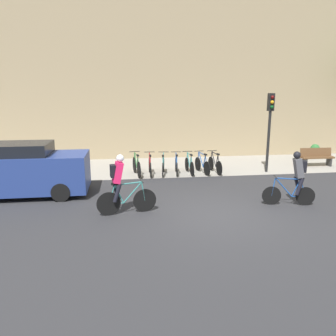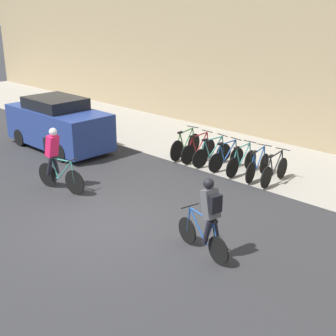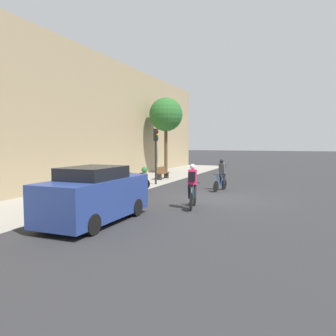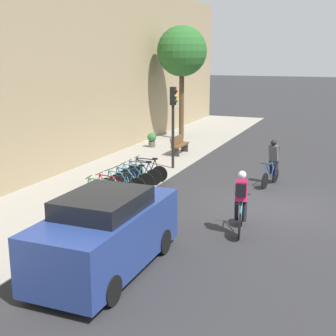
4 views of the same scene
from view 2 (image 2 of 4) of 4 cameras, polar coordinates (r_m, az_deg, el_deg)
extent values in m
plane|color=#2B2B2D|center=(11.31, -7.41, -6.93)|extent=(200.00, 200.00, 0.00)
cube|color=gray|center=(16.03, 11.74, 0.90)|extent=(44.00, 4.50, 0.01)
cube|color=#9E8966|center=(17.46, 17.50, 16.28)|extent=(44.00, 0.60, 8.56)
cylinder|color=black|center=(13.07, -11.30, -1.74)|extent=(0.70, 0.16, 0.70)
cylinder|color=black|center=(13.82, -14.45, -0.81)|extent=(0.70, 0.16, 0.70)
cylinder|color=teal|center=(13.22, -12.50, -0.28)|extent=(0.59, 0.14, 0.62)
cylinder|color=teal|center=(13.51, -13.66, -0.01)|extent=(0.28, 0.09, 0.58)
cylinder|color=teal|center=(13.22, -12.95, 0.98)|extent=(0.79, 0.18, 0.07)
cylinder|color=teal|center=(13.67, -13.85, -1.02)|extent=(0.43, 0.11, 0.05)
cylinder|color=teal|center=(13.66, -14.28, 0.19)|extent=(0.23, 0.07, 0.56)
cylinder|color=teal|center=(13.00, -11.52, -0.51)|extent=(0.13, 0.06, 0.59)
cylinder|color=black|center=(12.92, -11.75, 0.90)|extent=(0.11, 0.46, 0.03)
cube|color=black|center=(13.49, -14.11, 1.38)|extent=(0.21, 0.11, 0.06)
cube|color=#EA1E56|center=(13.32, -13.94, 2.65)|extent=(0.37, 0.37, 0.63)
sphere|color=silver|center=(13.16, -13.85, 4.31)|extent=(0.25, 0.25, 0.22)
cylinder|color=black|center=(13.46, -14.23, 0.23)|extent=(0.29, 0.16, 0.56)
cylinder|color=black|center=(13.60, -13.55, 0.48)|extent=(0.26, 0.15, 0.56)
cube|color=black|center=(13.41, -14.36, 2.95)|extent=(0.18, 0.28, 0.36)
cylinder|color=black|center=(10.32, 2.35, -7.62)|extent=(0.60, 0.15, 0.60)
cylinder|color=black|center=(9.60, 6.16, -9.96)|extent=(0.60, 0.15, 0.60)
cylinder|color=#1E478C|center=(9.94, 3.61, -6.94)|extent=(0.57, 0.15, 0.62)
cylinder|color=#1E478C|center=(9.68, 5.04, -7.86)|extent=(0.27, 0.09, 0.58)
cylinder|color=#1E478C|center=(9.74, 4.07, -5.70)|extent=(0.78, 0.20, 0.07)
cylinder|color=#1E478C|center=(9.74, 5.34, -9.51)|extent=(0.42, 0.12, 0.05)
cylinder|color=#1E478C|center=(9.53, 5.84, -8.29)|extent=(0.22, 0.08, 0.56)
cylinder|color=#1E478C|center=(10.16, 2.52, -6.26)|extent=(0.12, 0.06, 0.59)
cylinder|color=black|center=(9.99, 2.69, -4.64)|extent=(0.12, 0.46, 0.03)
cube|color=black|center=(9.45, 5.54, -6.39)|extent=(0.21, 0.12, 0.06)
cube|color=#4C4C51|center=(9.38, 5.22, -4.36)|extent=(0.38, 0.38, 0.63)
sphere|color=black|center=(9.28, 4.98, -1.88)|extent=(0.26, 0.26, 0.22)
cylinder|color=black|center=(9.66, 5.81, -7.42)|extent=(0.29, 0.16, 0.56)
cylinder|color=black|center=(9.53, 4.78, -7.77)|extent=(0.26, 0.16, 0.56)
cube|color=black|center=(9.27, 5.77, -4.36)|extent=(0.19, 0.28, 0.36)
cylinder|color=black|center=(16.39, 3.16, 3.00)|extent=(0.14, 0.71, 0.71)
cylinder|color=black|center=(15.55, 1.05, 2.11)|extent=(0.14, 0.71, 0.71)
cylinder|color=#2D6B33|center=(16.03, 2.48, 3.67)|extent=(0.12, 0.58, 0.62)
cylinder|color=#2D6B33|center=(15.72, 1.70, 3.30)|extent=(0.08, 0.27, 0.58)
cylinder|color=#2D6B33|center=(15.86, 2.27, 4.56)|extent=(0.15, 0.78, 0.07)
cylinder|color=#2D6B33|center=(15.72, 1.49, 2.26)|extent=(0.09, 0.42, 0.05)
cylinder|color=#2D6B33|center=(15.55, 1.26, 3.16)|extent=(0.06, 0.22, 0.56)
cylinder|color=#2D6B33|center=(16.28, 3.10, 3.94)|extent=(0.05, 0.12, 0.59)
cylinder|color=black|center=(16.16, 3.04, 5.04)|extent=(0.46, 0.09, 0.03)
cube|color=black|center=(15.54, 1.47, 4.35)|extent=(0.11, 0.21, 0.06)
cylinder|color=black|center=(15.97, 4.94, 2.40)|extent=(0.05, 0.65, 0.65)
cylinder|color=black|center=(15.26, 2.46, 1.63)|extent=(0.05, 0.65, 0.65)
cylinder|color=maroon|center=(15.64, 4.14, 3.13)|extent=(0.05, 0.55, 0.62)
cylinder|color=maroon|center=(15.38, 3.22, 2.81)|extent=(0.05, 0.26, 0.58)
cylinder|color=maroon|center=(15.49, 3.89, 4.06)|extent=(0.06, 0.75, 0.07)
cylinder|color=maroon|center=(15.40, 2.97, 1.76)|extent=(0.04, 0.40, 0.05)
cylinder|color=maroon|center=(15.24, 2.70, 2.69)|extent=(0.04, 0.21, 0.56)
cylinder|color=maroon|center=(15.86, 4.87, 3.37)|extent=(0.04, 0.12, 0.58)
cylinder|color=black|center=(15.74, 4.81, 4.50)|extent=(0.46, 0.04, 0.03)
cube|color=black|center=(15.22, 2.96, 3.89)|extent=(0.09, 0.20, 0.06)
cylinder|color=black|center=(15.59, 6.79, 1.86)|extent=(0.13, 0.62, 0.63)
cylinder|color=black|center=(14.94, 3.92, 1.15)|extent=(0.13, 0.62, 0.63)
cylinder|color=teal|center=(15.28, 5.88, 2.63)|extent=(0.13, 0.56, 0.62)
cylinder|color=teal|center=(15.04, 4.81, 2.33)|extent=(0.08, 0.27, 0.58)
cylinder|color=teal|center=(15.13, 5.60, 3.58)|extent=(0.16, 0.76, 0.07)
cylinder|color=teal|center=(15.07, 4.51, 1.27)|extent=(0.10, 0.41, 0.05)
cylinder|color=teal|center=(14.91, 4.21, 2.22)|extent=(0.07, 0.22, 0.56)
cylinder|color=teal|center=(15.48, 6.72, 2.85)|extent=(0.05, 0.12, 0.59)
cylinder|color=black|center=(15.36, 6.66, 4.01)|extent=(0.46, 0.10, 0.03)
cube|color=black|center=(14.88, 4.51, 3.44)|extent=(0.11, 0.21, 0.06)
cylinder|color=black|center=(15.26, 8.36, 1.36)|extent=(0.10, 0.62, 0.61)
cylinder|color=black|center=(14.59, 5.84, 0.63)|extent=(0.10, 0.62, 0.61)
cylinder|color=#1E478C|center=(14.94, 7.58, 2.15)|extent=(0.10, 0.53, 0.62)
cylinder|color=#1E478C|center=(14.70, 6.63, 1.83)|extent=(0.07, 0.25, 0.58)
cylinder|color=#1E478C|center=(14.79, 7.35, 3.12)|extent=(0.11, 0.71, 0.07)
cylinder|color=#1E478C|center=(14.73, 6.36, 0.75)|extent=(0.07, 0.38, 0.05)
cylinder|color=#1E478C|center=(14.57, 6.11, 1.72)|extent=(0.05, 0.20, 0.56)
cylinder|color=#1E478C|center=(15.14, 8.32, 2.38)|extent=(0.05, 0.12, 0.58)
cylinder|color=black|center=(15.02, 8.28, 3.55)|extent=(0.46, 0.08, 0.03)
cube|color=black|center=(14.53, 6.40, 2.97)|extent=(0.10, 0.21, 0.06)
cylinder|color=black|center=(14.99, 10.00, 0.97)|extent=(0.06, 0.63, 0.63)
cylinder|color=black|center=(14.20, 7.85, 0.04)|extent=(0.06, 0.63, 0.63)
cylinder|color=teal|center=(14.63, 9.35, 1.71)|extent=(0.06, 0.55, 0.62)
cylinder|color=teal|center=(14.34, 8.55, 1.33)|extent=(0.05, 0.26, 0.58)
cylinder|color=teal|center=(14.46, 9.18, 2.68)|extent=(0.07, 0.74, 0.07)
cylinder|color=teal|center=(14.36, 8.30, 0.20)|extent=(0.05, 0.40, 0.05)
cylinder|color=teal|center=(14.18, 8.11, 1.17)|extent=(0.04, 0.21, 0.56)
cylinder|color=teal|center=(14.87, 9.98, 2.00)|extent=(0.04, 0.12, 0.58)
cylinder|color=black|center=(14.75, 9.97, 3.19)|extent=(0.46, 0.05, 0.03)
cube|color=black|center=(14.16, 8.37, 2.47)|extent=(0.09, 0.20, 0.06)
cylinder|color=black|center=(14.73, 11.65, 0.53)|extent=(0.15, 0.63, 0.63)
cylinder|color=black|center=(13.85, 10.01, -0.59)|extent=(0.15, 0.63, 0.63)
cylinder|color=#1E478C|center=(14.34, 11.19, 1.23)|extent=(0.14, 0.55, 0.62)
cylinder|color=#1E478C|center=(14.02, 10.58, 0.78)|extent=(0.08, 0.26, 0.58)
cylinder|color=#1E478C|center=(14.16, 11.09, 2.20)|extent=(0.17, 0.74, 0.07)
cylinder|color=#1E478C|center=(14.03, 10.36, -0.39)|extent=(0.10, 0.40, 0.05)
cylinder|color=#1E478C|center=(13.84, 10.24, 0.59)|extent=(0.07, 0.21, 0.56)
cylinder|color=#1E478C|center=(14.60, 11.67, 1.56)|extent=(0.06, 0.12, 0.58)
cylinder|color=black|center=(14.47, 11.69, 2.76)|extent=(0.46, 0.11, 0.03)
cube|color=black|center=(13.82, 10.47, 1.92)|extent=(0.11, 0.21, 0.06)
cylinder|color=black|center=(14.43, 13.74, -0.02)|extent=(0.10, 0.64, 0.64)
cylinder|color=black|center=(13.56, 11.89, -1.15)|extent=(0.10, 0.64, 0.64)
cylinder|color=black|center=(14.04, 13.22, 0.70)|extent=(0.10, 0.56, 0.62)
cylinder|color=black|center=(13.72, 12.53, 0.24)|extent=(0.07, 0.26, 0.58)
cylinder|color=black|center=(13.86, 13.11, 1.69)|extent=(0.12, 0.76, 0.07)
cylinder|color=black|center=(13.74, 12.27, -0.94)|extent=(0.07, 0.41, 0.05)
cylinder|color=black|center=(13.55, 12.14, 0.05)|extent=(0.05, 0.22, 0.56)
cylinder|color=black|center=(14.31, 13.76, 1.03)|extent=(0.05, 0.12, 0.59)
cylinder|color=black|center=(14.17, 13.80, 2.26)|extent=(0.46, 0.07, 0.03)
cube|color=black|center=(13.53, 12.41, 1.41)|extent=(0.10, 0.21, 0.06)
cube|color=navy|center=(17.28, -13.18, 4.96)|extent=(4.30, 1.78, 1.27)
cube|color=black|center=(17.19, -13.59, 7.71)|extent=(2.06, 1.57, 0.40)
cylinder|color=black|center=(15.91, -12.87, 1.84)|extent=(0.62, 0.20, 0.62)
cylinder|color=black|center=(16.80, -8.22, 3.08)|extent=(0.62, 0.20, 0.62)
cylinder|color=black|center=(18.13, -17.53, 3.58)|extent=(0.62, 0.20, 0.62)
cylinder|color=black|center=(18.92, -13.20, 4.62)|extent=(0.62, 0.20, 0.62)
camera|label=1|loc=(11.14, -58.59, 2.21)|focal=35.00mm
camera|label=3|loc=(23.43, -39.54, 9.29)|focal=35.00mm
camera|label=4|loc=(23.17, -37.47, 15.16)|focal=50.00mm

